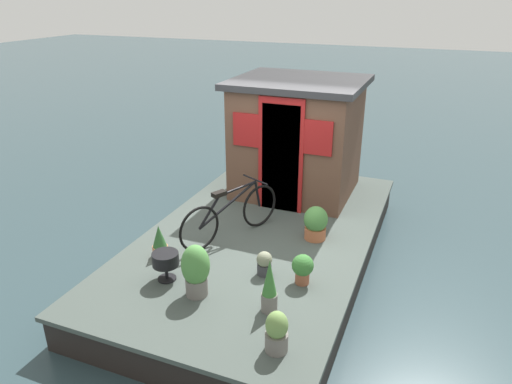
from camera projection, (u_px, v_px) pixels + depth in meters
ground_plane at (261, 260)px, 7.09m from camera, size 60.00×60.00×0.00m
houseboat_deck at (261, 246)px, 6.99m from camera, size 5.50×3.08×0.49m
houseboat_cabin at (297, 137)px, 7.91m from camera, size 1.85×2.09×1.93m
bicycle at (231, 214)px, 6.59m from camera, size 1.57×0.82×0.77m
potted_plant_fern at (316, 223)px, 6.61m from camera, size 0.34×0.34×0.49m
potted_plant_lavender at (303, 268)px, 5.60m from camera, size 0.26×0.26×0.38m
potted_plant_thyme at (269, 287)px, 5.08m from camera, size 0.18×0.18×0.64m
potted_plant_rosemary at (264, 263)px, 5.80m from camera, size 0.19×0.19×0.31m
potted_plant_mint at (160, 242)px, 6.18m from camera, size 0.20×0.20×0.45m
potted_plant_geranium at (277, 332)px, 4.54m from camera, size 0.23×0.23×0.44m
potted_plant_sage at (196, 270)px, 5.34m from camera, size 0.33×0.33×0.64m
charcoal_grill at (166, 260)px, 5.65m from camera, size 0.32×0.32×0.36m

